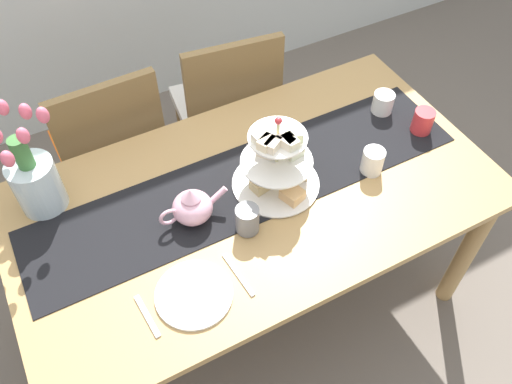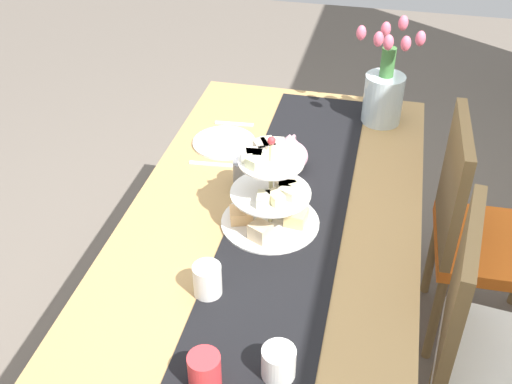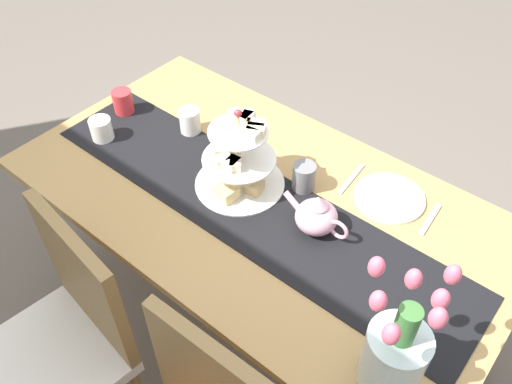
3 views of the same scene
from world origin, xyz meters
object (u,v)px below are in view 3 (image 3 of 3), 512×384
knife_left (351,179)px  mug_orange (123,102)px  cream_jug (101,129)px  chair_right (64,337)px  tulip_vase (396,351)px  mug_white_text (190,121)px  mug_grey (304,177)px  teapot (317,216)px  fork_left (430,219)px  dinner_plate_left (389,198)px  dining_table (259,217)px  tiered_cake_stand (239,161)px

knife_left → mug_orange: bearing=15.0°
cream_jug → chair_right: bearing=126.8°
tulip_vase → knife_left: tulip_vase is taller
tulip_vase → mug_white_text: 1.12m
mug_grey → teapot: bearing=137.9°
chair_right → teapot: (-0.44, -0.68, 0.29)m
fork_left → mug_orange: 1.20m
chair_right → teapot: 0.86m
cream_jug → dinner_plate_left: cream_jug is taller
cream_jug → mug_orange: size_ratio=0.89×
cream_jug → mug_white_text: size_ratio=0.89×
dining_table → fork_left: (-0.48, -0.26, 0.10)m
fork_left → mug_white_text: (0.89, 0.16, 0.04)m
dining_table → mug_grey: bearing=-126.3°
tiered_cake_stand → fork_left: tiered_cake_stand is taller
dining_table → teapot: size_ratio=6.92×
dinner_plate_left → mug_white_text: bearing=12.1°
tiered_cake_stand → mug_grey: 0.22m
mug_grey → mug_orange: 0.79m
mug_white_text → fork_left: bearing=-169.8°
mug_grey → mug_orange: (0.78, 0.10, -0.00)m
dining_table → cream_jug: 0.66m
cream_jug → mug_white_text: bearing=-133.1°
dinner_plate_left → mug_grey: (0.25, 0.14, 0.05)m
tiered_cake_stand → fork_left: (-0.57, -0.26, -0.10)m
chair_right → mug_orange: bearing=-56.1°
dining_table → mug_grey: size_ratio=17.37×
cream_jug → mug_orange: (0.06, -0.16, 0.01)m
dinner_plate_left → tiered_cake_stand: bearing=31.5°
teapot → tulip_vase: size_ratio=0.59×
tiered_cake_stand → dinner_plate_left: bearing=-148.5°
tulip_vase → knife_left: (0.44, -0.55, -0.13)m
tulip_vase → mug_grey: bearing=-36.7°
chair_right → mug_grey: (-0.31, -0.80, 0.28)m
dining_table → tiered_cake_stand: bearing=-0.8°
tiered_cake_stand → chair_right: bearing=78.9°
chair_right → tiered_cake_stand: size_ratio=2.99×
chair_right → tiered_cake_stand: tiered_cake_stand is taller
dining_table → knife_left: (-0.19, -0.26, 0.10)m
tulip_vase → tiered_cake_stand: bearing=-21.7°
dining_table → teapot: (-0.22, 0.00, 0.16)m
chair_right → teapot: bearing=-123.1°
fork_left → mug_white_text: bearing=10.2°
tulip_vase → mug_grey: 0.69m
dining_table → tulip_vase: size_ratio=4.10×
tulip_vase → dinner_plate_left: bearing=-61.4°
chair_right → dinner_plate_left: bearing=-120.6°
tiered_cake_stand → knife_left: tiered_cake_stand is taller
tulip_vase → mug_grey: size_ratio=4.24×
cream_jug → mug_orange: 0.17m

